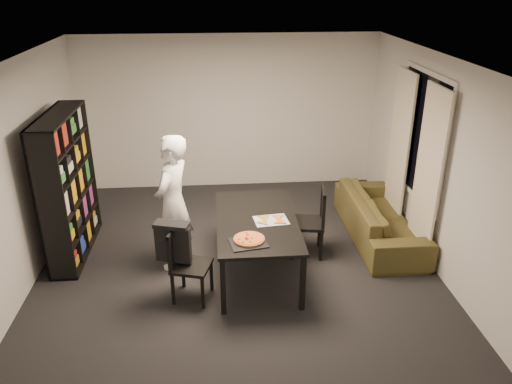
{
  "coord_description": "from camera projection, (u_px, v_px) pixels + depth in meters",
  "views": [
    {
      "loc": [
        -0.23,
        -5.5,
        3.48
      ],
      "look_at": [
        0.24,
        -0.01,
        1.05
      ],
      "focal_mm": 35.0,
      "sensor_mm": 36.0,
      "label": 1
    }
  ],
  "objects": [
    {
      "name": "room",
      "position": [
        236.0,
        173.0,
        5.91
      ],
      "size": [
        5.01,
        5.51,
        2.61
      ],
      "color": "black",
      "rests_on": "ground"
    },
    {
      "name": "window_pane",
      "position": [
        422.0,
        136.0,
        6.57
      ],
      "size": [
        0.02,
        1.4,
        1.6
      ],
      "primitive_type": "cube",
      "color": "black",
      "rests_on": "room"
    },
    {
      "name": "window_frame",
      "position": [
        422.0,
        136.0,
        6.57
      ],
      "size": [
        0.03,
        1.52,
        1.72
      ],
      "primitive_type": "cube",
      "color": "white",
      "rests_on": "room"
    },
    {
      "name": "curtain_left",
      "position": [
        428.0,
        176.0,
        6.23
      ],
      "size": [
        0.03,
        0.7,
        2.25
      ],
      "primitive_type": "cube",
      "color": "silver",
      "rests_on": "room"
    },
    {
      "name": "curtain_right",
      "position": [
        399.0,
        149.0,
        7.18
      ],
      "size": [
        0.03,
        0.7,
        2.25
      ],
      "primitive_type": "cube",
      "color": "silver",
      "rests_on": "room"
    },
    {
      "name": "bookshelf",
      "position": [
        68.0,
        186.0,
        6.43
      ],
      "size": [
        0.35,
        1.5,
        1.9
      ],
      "primitive_type": "cube",
      "color": "black",
      "rests_on": "room"
    },
    {
      "name": "dining_table",
      "position": [
        257.0,
        224.0,
        6.08
      ],
      "size": [
        0.97,
        1.75,
        0.73
      ],
      "color": "black",
      "rests_on": "room"
    },
    {
      "name": "chair_left",
      "position": [
        184.0,
        259.0,
        5.65
      ],
      "size": [
        0.51,
        0.51,
        0.88
      ],
      "rotation": [
        0.0,
        0.0,
        1.29
      ],
      "color": "black",
      "rests_on": "room"
    },
    {
      "name": "chair_right",
      "position": [
        314.0,
        217.0,
        6.53
      ],
      "size": [
        0.5,
        0.5,
        0.95
      ],
      "rotation": [
        0.0,
        0.0,
        -1.72
      ],
      "color": "black",
      "rests_on": "room"
    },
    {
      "name": "draped_jacket",
      "position": [
        173.0,
        241.0,
        5.58
      ],
      "size": [
        0.42,
        0.27,
        0.49
      ],
      "rotation": [
        0.0,
        0.0,
        1.29
      ],
      "color": "black",
      "rests_on": "chair_left"
    },
    {
      "name": "person",
      "position": [
        173.0,
        203.0,
        6.15
      ],
      "size": [
        0.63,
        0.75,
        1.75
      ],
      "primitive_type": "imported",
      "rotation": [
        0.0,
        0.0,
        -1.95
      ],
      "color": "white",
      "rests_on": "room"
    },
    {
      "name": "baking_tray",
      "position": [
        248.0,
        243.0,
        5.52
      ],
      "size": [
        0.45,
        0.39,
        0.01
      ],
      "primitive_type": "cube",
      "rotation": [
        0.0,
        0.0,
        0.18
      ],
      "color": "black",
      "rests_on": "dining_table"
    },
    {
      "name": "pepperoni_pizza",
      "position": [
        249.0,
        239.0,
        5.56
      ],
      "size": [
        0.35,
        0.35,
        0.03
      ],
      "rotation": [
        0.0,
        0.0,
        -0.05
      ],
      "color": "#AF6432",
      "rests_on": "dining_table"
    },
    {
      "name": "kitchen_towel",
      "position": [
        271.0,
        220.0,
        6.02
      ],
      "size": [
        0.43,
        0.34,
        0.01
      ],
      "primitive_type": "cube",
      "rotation": [
        0.0,
        0.0,
        0.12
      ],
      "color": "white",
      "rests_on": "dining_table"
    },
    {
      "name": "pizza_slices",
      "position": [
        271.0,
        219.0,
        6.02
      ],
      "size": [
        0.46,
        0.43,
        0.01
      ],
      "primitive_type": null,
      "rotation": [
        0.0,
        0.0,
        -0.41
      ],
      "color": "#DF8A45",
      "rests_on": "dining_table"
    },
    {
      "name": "sofa",
      "position": [
        380.0,
        217.0,
        7.05
      ],
      "size": [
        0.81,
        2.08,
        0.61
      ],
      "primitive_type": "imported",
      "rotation": [
        0.0,
        0.0,
        1.57
      ],
      "color": "#3C3D18",
      "rests_on": "room"
    }
  ]
}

